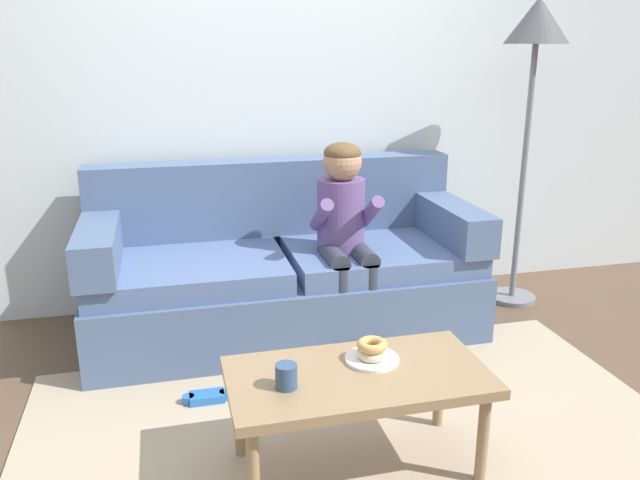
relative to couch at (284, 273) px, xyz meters
The scene contains 12 objects.
ground 0.92m from the couch, 84.35° to the right, with size 10.00×10.00×0.00m, color brown.
wall_back 1.20m from the couch, 81.34° to the left, with size 8.00×0.10×2.80m, color silver.
area_rug 1.15m from the couch, 85.63° to the right, with size 2.80×1.63×0.01m, color tan.
couch is the anchor object (origin of this frame).
coffee_table 1.35m from the couch, 88.98° to the right, with size 0.98×0.51×0.42m.
person_child 0.49m from the couch, 34.70° to the right, with size 0.34×0.58×1.10m.
plate 1.28m from the couch, 85.36° to the right, with size 0.21×0.21×0.01m, color white.
donut 1.28m from the couch, 85.36° to the right, with size 0.12×0.12×0.04m, color beige.
donut_second 1.29m from the couch, 85.36° to the right, with size 0.12×0.12×0.04m, color tan.
mug 1.42m from the couch, 100.44° to the right, with size 0.08×0.08×0.09m, color #334C72.
toy_controller 0.94m from the couch, 124.99° to the right, with size 0.23×0.09×0.05m.
floor_lamp 1.96m from the couch, ahead, with size 0.37×0.37×1.86m.
Camera 1 is at (-0.71, -2.53, 1.59)m, focal length 35.71 mm.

